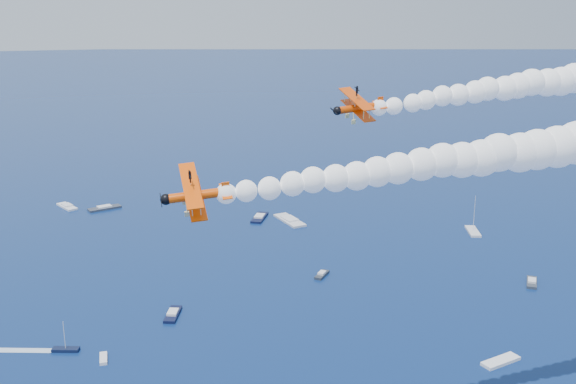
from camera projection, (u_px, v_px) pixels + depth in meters
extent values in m
cube|color=black|center=(66.00, 349.00, 148.50)|extent=(6.05, 3.37, 0.70)
cube|color=#2E333D|center=(532.00, 282.00, 183.33)|extent=(6.53, 7.98, 0.70)
cube|color=white|center=(501.00, 361.00, 143.78)|extent=(9.42, 5.21, 0.70)
cube|color=silver|center=(290.00, 220.00, 234.28)|extent=(8.10, 15.87, 0.70)
cube|color=#292E36|center=(322.00, 275.00, 188.34)|extent=(5.61, 6.20, 0.70)
cube|color=black|center=(173.00, 314.00, 164.89)|extent=(5.37, 9.18, 0.70)
cube|color=white|center=(103.00, 358.00, 144.82)|extent=(1.56, 4.82, 0.70)
cube|color=silver|center=(473.00, 231.00, 223.24)|extent=(6.15, 10.79, 0.70)
cube|color=black|center=(260.00, 218.00, 237.16)|extent=(8.39, 11.93, 0.70)
cube|color=#323743|center=(105.00, 208.00, 247.66)|extent=(12.15, 7.28, 0.70)
cube|color=white|center=(67.00, 207.00, 249.57)|extent=(7.87, 11.27, 0.70)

